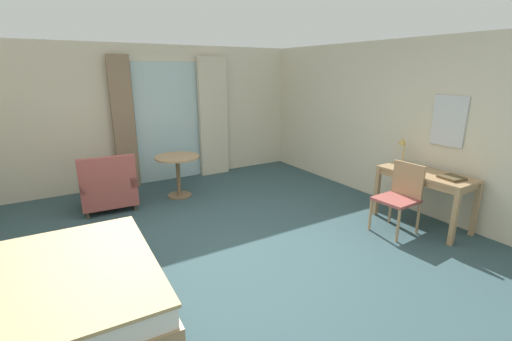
# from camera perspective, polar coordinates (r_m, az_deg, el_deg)

# --- Properties ---
(ground) EXTENTS (6.86, 7.42, 0.10)m
(ground) POSITION_cam_1_polar(r_m,az_deg,el_deg) (4.23, -4.45, -14.61)
(ground) COLOR #334C51
(wall_back) EXTENTS (6.46, 0.12, 2.56)m
(wall_back) POSITION_cam_1_polar(r_m,az_deg,el_deg) (6.95, -17.91, 8.48)
(wall_back) COLOR beige
(wall_back) RESTS_ON ground
(wall_right) EXTENTS (0.12, 7.02, 2.56)m
(wall_right) POSITION_cam_1_polar(r_m,az_deg,el_deg) (5.85, 24.29, 6.56)
(wall_right) COLOR beige
(wall_right) RESTS_ON ground
(balcony_glass_door) EXTENTS (1.30, 0.02, 2.25)m
(balcony_glass_door) POSITION_cam_1_polar(r_m,az_deg,el_deg) (7.02, -13.84, 7.59)
(balcony_glass_door) COLOR silver
(balcony_glass_door) RESTS_ON ground
(curtain_panel_left) EXTENTS (0.37, 0.10, 2.36)m
(curtain_panel_left) POSITION_cam_1_polar(r_m,az_deg,el_deg) (6.71, -20.72, 7.13)
(curtain_panel_left) COLOR #897056
(curtain_panel_left) RESTS_ON ground
(curtain_panel_right) EXTENTS (0.60, 0.10, 2.36)m
(curtain_panel_right) POSITION_cam_1_polar(r_m,az_deg,el_deg) (7.23, -6.99, 8.61)
(curtain_panel_right) COLOR beige
(curtain_panel_right) RESTS_ON ground
(bed) EXTENTS (2.19, 1.92, 1.07)m
(bed) POSITION_cam_1_polar(r_m,az_deg,el_deg) (3.59, -34.74, -17.96)
(bed) COLOR tan
(bed) RESTS_ON ground
(writing_desk) EXTENTS (0.59, 1.23, 0.76)m
(writing_desk) POSITION_cam_1_polar(r_m,az_deg,el_deg) (5.33, 25.91, -1.30)
(writing_desk) COLOR tan
(writing_desk) RESTS_ON ground
(desk_chair) EXTENTS (0.49, 0.49, 0.92)m
(desk_chair) POSITION_cam_1_polar(r_m,az_deg,el_deg) (5.03, 22.47, -3.54)
(desk_chair) COLOR #9E4C47
(desk_chair) RESTS_ON ground
(desk_lamp) EXTENTS (0.17, 0.19, 0.40)m
(desk_lamp) POSITION_cam_1_polar(r_m,az_deg,el_deg) (5.60, 22.78, 3.91)
(desk_lamp) COLOR tan
(desk_lamp) RESTS_ON writing_desk
(closed_book) EXTENTS (0.28, 0.30, 0.03)m
(closed_book) POSITION_cam_1_polar(r_m,az_deg,el_deg) (5.12, 29.27, -1.04)
(closed_book) COLOR brown
(closed_book) RESTS_ON writing_desk
(armchair_by_window) EXTENTS (0.84, 0.82, 0.89)m
(armchair_by_window) POSITION_cam_1_polar(r_m,az_deg,el_deg) (5.90, -22.95, -2.64)
(armchair_by_window) COLOR #9E4C47
(armchair_by_window) RESTS_ON ground
(round_cafe_table) EXTENTS (0.74, 0.74, 0.71)m
(round_cafe_table) POSITION_cam_1_polar(r_m,az_deg,el_deg) (6.08, -12.62, 0.66)
(round_cafe_table) COLOR tan
(round_cafe_table) RESTS_ON ground
(wall_mirror) EXTENTS (0.02, 0.46, 0.68)m
(wall_mirror) POSITION_cam_1_polar(r_m,az_deg,el_deg) (5.46, 28.89, 7.07)
(wall_mirror) COLOR silver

